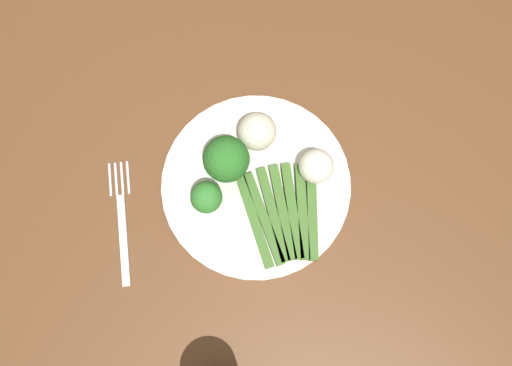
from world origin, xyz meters
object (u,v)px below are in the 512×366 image
at_px(dining_table, 232,189).
at_px(asparagus_bundle, 283,214).
at_px(broccoli_right, 224,158).
at_px(cauliflower_front_left, 316,166).
at_px(broccoli_front, 206,197).
at_px(plate, 256,185).
at_px(cauliflower_near_center, 257,131).
at_px(fork, 122,220).

bearing_deg(dining_table, asparagus_bundle, -34.88).
xyz_separation_m(asparagus_bundle, broccoli_right, (-0.08, 0.06, 0.04)).
height_order(dining_table, cauliflower_front_left, cauliflower_front_left).
bearing_deg(broccoli_front, plate, 27.76).
bearing_deg(cauliflower_front_left, dining_table, -175.29).
bearing_deg(asparagus_bundle, cauliflower_near_center, 6.60).
bearing_deg(asparagus_bundle, dining_table, 37.75).
bearing_deg(broccoli_front, cauliflower_front_left, 23.36).
distance_m(broccoli_right, fork, 0.16).
bearing_deg(cauliflower_near_center, fork, -141.68).
relative_size(dining_table, broccoli_front, 28.49).
height_order(broccoli_right, fork, broccoli_right).
bearing_deg(plate, broccoli_right, 156.33).
bearing_deg(fork, cauliflower_front_left, -83.05).
xyz_separation_m(asparagus_bundle, broccoli_front, (-0.10, 0.01, 0.02)).
relative_size(dining_table, fork, 8.59).
bearing_deg(fork, broccoli_front, -86.25).
xyz_separation_m(plate, broccoli_front, (-0.06, -0.03, 0.04)).
relative_size(asparagus_bundle, cauliflower_front_left, 3.12).
bearing_deg(cauliflower_front_left, broccoli_right, -176.04).
bearing_deg(cauliflower_front_left, cauliflower_near_center, 155.18).
bearing_deg(cauliflower_near_center, plate, -84.80).
bearing_deg(fork, dining_table, -71.31).
distance_m(broccoli_front, fork, 0.12).
xyz_separation_m(plate, broccoli_right, (-0.04, 0.02, 0.05)).
relative_size(dining_table, cauliflower_near_center, 27.96).
distance_m(plate, cauliflower_near_center, 0.07).
xyz_separation_m(broccoli_front, fork, (-0.11, -0.04, -0.04)).
height_order(broccoli_right, cauliflower_front_left, broccoli_right).
relative_size(asparagus_bundle, cauliflower_near_center, 2.79).
relative_size(broccoli_right, broccoli_front, 1.45).
xyz_separation_m(cauliflower_near_center, cauliflower_front_left, (0.08, -0.04, -0.00)).
xyz_separation_m(broccoli_right, cauliflower_front_left, (0.12, 0.01, -0.02)).
distance_m(cauliflower_near_center, fork, 0.21).
height_order(plate, cauliflower_near_center, cauliflower_near_center).
relative_size(plate, broccoli_front, 5.01).
distance_m(plate, cauliflower_front_left, 0.08).
bearing_deg(broccoli_right, cauliflower_near_center, 51.13).
relative_size(asparagus_bundle, broccoli_front, 2.84).
xyz_separation_m(broccoli_right, cauliflower_near_center, (0.04, 0.04, -0.02)).
xyz_separation_m(cauliflower_front_left, fork, (-0.24, -0.09, -0.04)).
bearing_deg(plate, cauliflower_near_center, 95.20).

